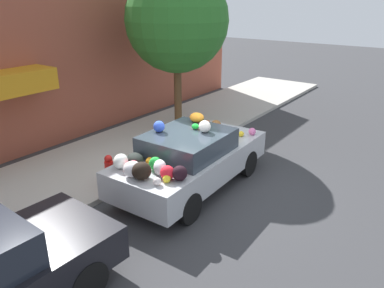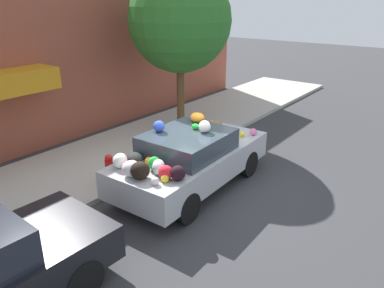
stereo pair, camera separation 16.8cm
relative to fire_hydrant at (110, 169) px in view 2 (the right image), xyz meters
name	(u,v)px [view 2 (the right image)]	position (x,y,z in m)	size (l,w,h in m)	color
ground_plane	(191,185)	(1.18, -1.45, -0.47)	(60.00, 60.00, 0.00)	#38383A
sidewalk_curb	(113,156)	(1.18, 1.25, -0.41)	(24.00, 3.20, 0.12)	#B2ADA3
building_facade	(51,55)	(1.09, 3.47, 2.15)	(18.00, 1.20, 5.28)	#9E4C38
street_tree	(180,21)	(4.06, 1.18, 3.02)	(3.11, 3.11, 4.93)	brown
fire_hydrant	(110,169)	(0.00, 0.00, 0.00)	(0.20, 0.20, 0.70)	red
art_car	(190,158)	(1.09, -1.49, 0.28)	(4.16, 1.90, 1.65)	#B7BABF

